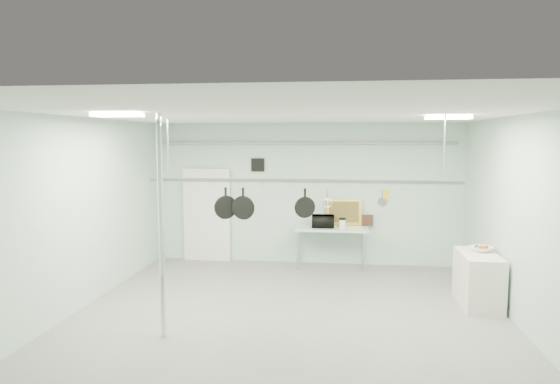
# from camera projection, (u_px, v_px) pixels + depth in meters

# --- Properties ---
(floor) EXTENTS (8.00, 8.00, 0.00)m
(floor) POSITION_uv_depth(u_px,v_px,m) (286.00, 327.00, 7.57)
(floor) COLOR gray
(floor) RESTS_ON ground
(ceiling) EXTENTS (7.00, 8.00, 0.02)m
(ceiling) POSITION_uv_depth(u_px,v_px,m) (286.00, 114.00, 7.23)
(ceiling) COLOR silver
(ceiling) RESTS_ON back_wall
(back_wall) EXTENTS (7.00, 0.02, 3.20)m
(back_wall) POSITION_uv_depth(u_px,v_px,m) (306.00, 194.00, 11.34)
(back_wall) COLOR #A2C2B6
(back_wall) RESTS_ON floor
(right_wall) EXTENTS (0.02, 8.00, 3.20)m
(right_wall) POSITION_uv_depth(u_px,v_px,m) (534.00, 228.00, 6.97)
(right_wall) COLOR #A2C2B6
(right_wall) RESTS_ON floor
(door) EXTENTS (1.10, 0.10, 2.20)m
(door) POSITION_uv_depth(u_px,v_px,m) (207.00, 216.00, 11.63)
(door) COLOR silver
(door) RESTS_ON floor
(wall_vent) EXTENTS (0.30, 0.04, 0.30)m
(wall_vent) POSITION_uv_depth(u_px,v_px,m) (258.00, 165.00, 11.39)
(wall_vent) COLOR black
(wall_vent) RESTS_ON back_wall
(conduit_pipe) EXTENTS (6.60, 0.07, 0.07)m
(conduit_pipe) POSITION_uv_depth(u_px,v_px,m) (306.00, 143.00, 11.13)
(conduit_pipe) COLOR gray
(conduit_pipe) RESTS_ON back_wall
(chrome_pole) EXTENTS (0.08, 0.08, 3.20)m
(chrome_pole) POSITION_uv_depth(u_px,v_px,m) (161.00, 227.00, 7.02)
(chrome_pole) COLOR silver
(chrome_pole) RESTS_ON floor
(prep_table) EXTENTS (1.60, 0.70, 0.91)m
(prep_table) POSITION_uv_depth(u_px,v_px,m) (331.00, 231.00, 10.96)
(prep_table) COLOR silver
(prep_table) RESTS_ON floor
(side_cabinet) EXTENTS (0.60, 1.20, 0.90)m
(side_cabinet) POSITION_uv_depth(u_px,v_px,m) (478.00, 279.00, 8.51)
(side_cabinet) COLOR beige
(side_cabinet) RESTS_ON floor
(pot_rack) EXTENTS (4.80, 0.06, 1.00)m
(pot_rack) POSITION_uv_depth(u_px,v_px,m) (301.00, 179.00, 7.61)
(pot_rack) COLOR #B7B7BC
(pot_rack) RESTS_ON ceiling
(light_panel_left) EXTENTS (0.65, 0.30, 0.05)m
(light_panel_left) POSITION_uv_depth(u_px,v_px,m) (117.00, 115.00, 6.72)
(light_panel_left) COLOR white
(light_panel_left) RESTS_ON ceiling
(light_panel_right) EXTENTS (0.65, 0.30, 0.05)m
(light_panel_right) POSITION_uv_depth(u_px,v_px,m) (448.00, 117.00, 7.53)
(light_panel_right) COLOR white
(light_panel_right) RESTS_ON ceiling
(microwave) EXTENTS (0.50, 0.34, 0.27)m
(microwave) POSITION_uv_depth(u_px,v_px,m) (323.00, 221.00, 10.94)
(microwave) COLOR black
(microwave) RESTS_ON prep_table
(coffee_canister) EXTENTS (0.17, 0.17, 0.19)m
(coffee_canister) POSITION_uv_depth(u_px,v_px,m) (342.00, 224.00, 10.80)
(coffee_canister) COLOR white
(coffee_canister) RESTS_ON prep_table
(painting_large) EXTENTS (0.79, 0.18, 0.58)m
(painting_large) POSITION_uv_depth(u_px,v_px,m) (344.00, 213.00, 11.18)
(painting_large) COLOR gold
(painting_large) RESTS_ON prep_table
(painting_small) EXTENTS (0.30, 0.10, 0.25)m
(painting_small) POSITION_uv_depth(u_px,v_px,m) (366.00, 220.00, 11.14)
(painting_small) COLOR #361D13
(painting_small) RESTS_ON prep_table
(fruit_bowl) EXTENTS (0.48, 0.48, 0.09)m
(fruit_bowl) POSITION_uv_depth(u_px,v_px,m) (481.00, 249.00, 8.61)
(fruit_bowl) COLOR white
(fruit_bowl) RESTS_ON side_cabinet
(skillet_left) EXTENTS (0.35, 0.23, 0.48)m
(skillet_left) POSITION_uv_depth(u_px,v_px,m) (226.00, 203.00, 7.79)
(skillet_left) COLOR black
(skillet_left) RESTS_ON pot_rack
(skillet_mid) EXTENTS (0.38, 0.12, 0.50)m
(skillet_mid) POSITION_uv_depth(u_px,v_px,m) (243.00, 204.00, 7.76)
(skillet_mid) COLOR black
(skillet_mid) RESTS_ON pot_rack
(skillet_right) EXTENTS (0.33, 0.18, 0.44)m
(skillet_right) POSITION_uv_depth(u_px,v_px,m) (305.00, 203.00, 7.64)
(skillet_right) COLOR black
(skillet_right) RESTS_ON pot_rack
(whisk) EXTENTS (0.15, 0.15, 0.30)m
(whisk) POSITION_uv_depth(u_px,v_px,m) (327.00, 198.00, 7.59)
(whisk) COLOR #A3A3A7
(whisk) RESTS_ON pot_rack
(grater) EXTENTS (0.09, 0.05, 0.22)m
(grater) POSITION_uv_depth(u_px,v_px,m) (386.00, 197.00, 7.47)
(grater) COLOR gold
(grater) RESTS_ON pot_rack
(saucepan) EXTENTS (0.15, 0.11, 0.26)m
(saucepan) POSITION_uv_depth(u_px,v_px,m) (382.00, 198.00, 7.48)
(saucepan) COLOR #ACADB1
(saucepan) RESTS_ON pot_rack
(fruit_cluster) EXTENTS (0.24, 0.24, 0.09)m
(fruit_cluster) POSITION_uv_depth(u_px,v_px,m) (482.00, 247.00, 8.60)
(fruit_cluster) COLOR #B52210
(fruit_cluster) RESTS_ON fruit_bowl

